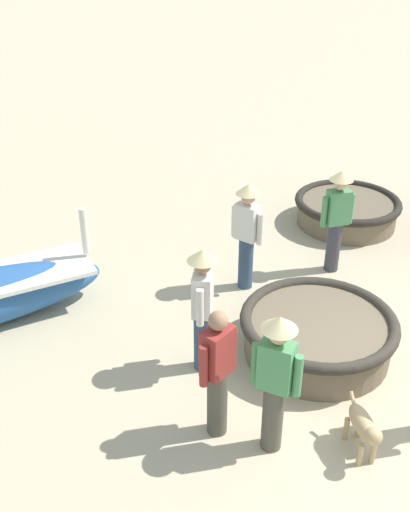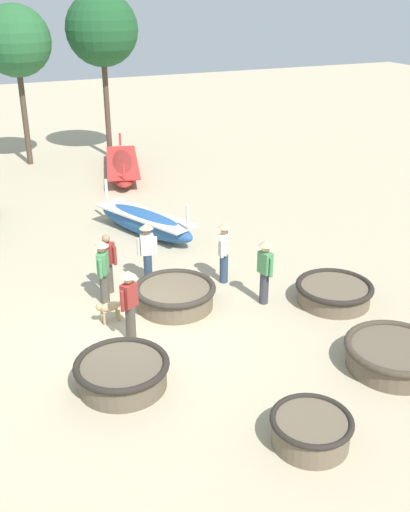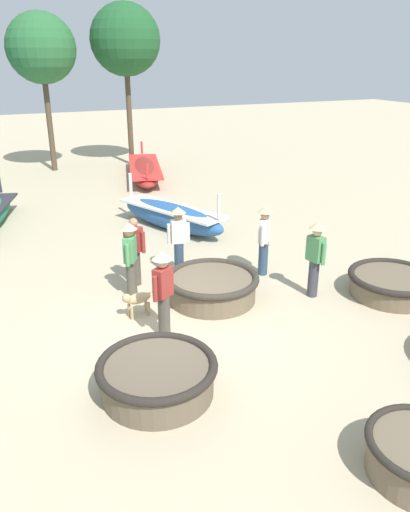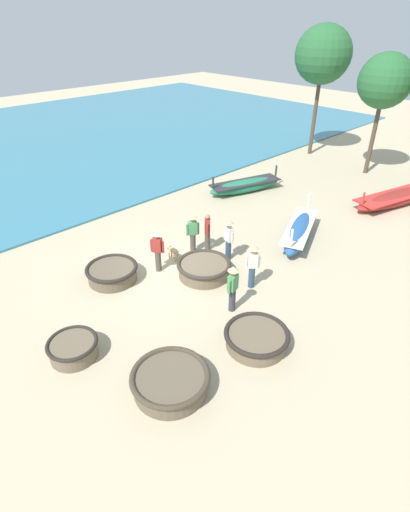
{
  "view_description": "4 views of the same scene",
  "coord_description": "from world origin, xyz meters",
  "px_view_note": "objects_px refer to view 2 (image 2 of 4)",
  "views": [
    {
      "loc": [
        -4.76,
        2.74,
        4.9
      ],
      "look_at": [
        2.11,
        2.28,
        0.98
      ],
      "focal_mm": 42.0,
      "sensor_mm": 36.0,
      "label": 1
    },
    {
      "loc": [
        -3.27,
        -11.07,
        7.13
      ],
      "look_at": [
        2.33,
        1.6,
        0.85
      ],
      "focal_mm": 42.0,
      "sensor_mm": 36.0,
      "label": 2
    },
    {
      "loc": [
        -2.75,
        -7.74,
        4.85
      ],
      "look_at": [
        1.39,
        1.63,
        0.7
      ],
      "focal_mm": 35.0,
      "sensor_mm": 36.0,
      "label": 3
    },
    {
      "loc": [
        9.98,
        -7.44,
        8.3
      ],
      "look_at": [
        1.31,
        0.89,
        0.88
      ],
      "focal_mm": 28.0,
      "sensor_mm": 36.0,
      "label": 4
    }
  ],
  "objects_px": {
    "coracle_front_right": "(122,372)",
    "tree_leftmost": "(16,42)",
    "fisherman_hauling": "(129,301)",
    "fisherman_with_hat": "(108,262)",
    "long_boat_white_hull": "(122,166)",
    "coracle_beside_post": "(175,295)",
    "fisherman_by_coracle": "(265,268)",
    "tree_left_mid": "(102,30)",
    "fisherman_standing_left": "(103,268)",
    "coracle_front_left": "(311,429)",
    "fisherman_crouching": "(147,249)",
    "coracle_upturned": "(334,292)",
    "dog": "(108,308)",
    "long_boat_red_hull": "(145,222)",
    "fisherman_standing_right": "(224,249)",
    "coracle_center": "(394,355)"
  },
  "relations": [
    {
      "from": "coracle_front_right",
      "to": "tree_leftmost",
      "type": "distance_m",
      "value": 17.74
    },
    {
      "from": "fisherman_hauling",
      "to": "fisherman_with_hat",
      "type": "distance_m",
      "value": 2.38
    },
    {
      "from": "long_boat_white_hull",
      "to": "coracle_beside_post",
      "type": "bearing_deg",
      "value": -100.41
    },
    {
      "from": "fisherman_by_coracle",
      "to": "tree_left_mid",
      "type": "height_order",
      "value": "tree_left_mid"
    },
    {
      "from": "fisherman_standing_left",
      "to": "fisherman_with_hat",
      "type": "height_order",
      "value": "fisherman_standing_left"
    },
    {
      "from": "coracle_front_left",
      "to": "fisherman_with_hat",
      "type": "distance_m",
      "value": 6.99
    },
    {
      "from": "coracle_front_right",
      "to": "fisherman_crouching",
      "type": "xyz_separation_m",
      "value": [
        1.91,
        4.03,
        0.65
      ]
    },
    {
      "from": "coracle_upturned",
      "to": "tree_leftmost",
      "type": "distance_m",
      "value": 17.28
    },
    {
      "from": "coracle_upturned",
      "to": "tree_leftmost",
      "type": "bearing_deg",
      "value": 106.85
    },
    {
      "from": "coracle_front_left",
      "to": "coracle_beside_post",
      "type": "xyz_separation_m",
      "value": [
        -0.37,
        5.4,
        0.02
      ]
    },
    {
      "from": "coracle_beside_post",
      "to": "tree_leftmost",
      "type": "bearing_deg",
      "value": 94.63
    },
    {
      "from": "fisherman_by_coracle",
      "to": "tree_left_mid",
      "type": "xyz_separation_m",
      "value": [
        0.33,
        15.09,
        4.47
      ]
    },
    {
      "from": "long_boat_white_hull",
      "to": "tree_leftmost",
      "type": "xyz_separation_m",
      "value": [
        -3.27,
        3.09,
        4.74
      ]
    },
    {
      "from": "coracle_front_left",
      "to": "dog",
      "type": "distance_m",
      "value": 5.69
    },
    {
      "from": "coracle_upturned",
      "to": "fisherman_by_coracle",
      "type": "bearing_deg",
      "value": 157.02
    },
    {
      "from": "fisherman_standing_left",
      "to": "long_boat_white_hull",
      "type": "bearing_deg",
      "value": 71.18
    },
    {
      "from": "long_boat_red_hull",
      "to": "fisherman_standing_right",
      "type": "relative_size",
      "value": 2.42
    },
    {
      "from": "fisherman_by_coracle",
      "to": "tree_left_mid",
      "type": "bearing_deg",
      "value": 88.74
    },
    {
      "from": "dog",
      "to": "long_boat_white_hull",
      "type": "bearing_deg",
      "value": 71.84
    },
    {
      "from": "coracle_center",
      "to": "fisherman_crouching",
      "type": "xyz_separation_m",
      "value": [
        -3.33,
        5.66,
        0.65
      ]
    },
    {
      "from": "coracle_center",
      "to": "long_boat_white_hull",
      "type": "height_order",
      "value": "long_boat_white_hull"
    },
    {
      "from": "fisherman_standing_left",
      "to": "dog",
      "type": "xyz_separation_m",
      "value": [
        -0.16,
        -0.91,
        -0.59
      ]
    },
    {
      "from": "coracle_front_left",
      "to": "tree_left_mid",
      "type": "xyz_separation_m",
      "value": [
        2.01,
        19.77,
        5.13
      ]
    },
    {
      "from": "coracle_front_right",
      "to": "long_boat_white_hull",
      "type": "relative_size",
      "value": 0.33
    },
    {
      "from": "coracle_upturned",
      "to": "dog",
      "type": "height_order",
      "value": "dog"
    },
    {
      "from": "coracle_upturned",
      "to": "coracle_beside_post",
      "type": "relative_size",
      "value": 0.95
    },
    {
      "from": "coracle_beside_post",
      "to": "fisherman_standing_right",
      "type": "xyz_separation_m",
      "value": [
        1.65,
        0.71,
        0.65
      ]
    },
    {
      "from": "coracle_front_right",
      "to": "fisherman_by_coracle",
      "type": "distance_m",
      "value": 4.58
    },
    {
      "from": "fisherman_hauling",
      "to": "tree_left_mid",
      "type": "relative_size",
      "value": 0.24
    },
    {
      "from": "coracle_center",
      "to": "fisherman_standing_right",
      "type": "relative_size",
      "value": 1.23
    },
    {
      "from": "coracle_front_left",
      "to": "coracle_upturned",
      "type": "relative_size",
      "value": 0.75
    },
    {
      "from": "coracle_center",
      "to": "tree_left_mid",
      "type": "xyz_separation_m",
      "value": [
        -0.76,
        18.56,
        5.12
      ]
    },
    {
      "from": "coracle_front_left",
      "to": "tree_leftmost",
      "type": "distance_m",
      "value": 20.52
    },
    {
      "from": "coracle_front_right",
      "to": "fisherman_standing_right",
      "type": "height_order",
      "value": "fisherman_standing_right"
    },
    {
      "from": "fisherman_crouching",
      "to": "tree_leftmost",
      "type": "relative_size",
      "value": 0.26
    },
    {
      "from": "long_boat_white_hull",
      "to": "fisherman_hauling",
      "type": "relative_size",
      "value": 3.42
    },
    {
      "from": "long_boat_red_hull",
      "to": "fisherman_standing_left",
      "type": "height_order",
      "value": "fisherman_standing_left"
    },
    {
      "from": "coracle_upturned",
      "to": "fisherman_hauling",
      "type": "distance_m",
      "value": 5.12
    },
    {
      "from": "coracle_front_left",
      "to": "tree_left_mid",
      "type": "height_order",
      "value": "tree_left_mid"
    },
    {
      "from": "fisherman_by_coracle",
      "to": "fisherman_standing_right",
      "type": "xyz_separation_m",
      "value": [
        -0.41,
        1.43,
        0.0
      ]
    },
    {
      "from": "coracle_beside_post",
      "to": "fisherman_with_hat",
      "type": "height_order",
      "value": "fisherman_with_hat"
    },
    {
      "from": "fisherman_standing_left",
      "to": "fisherman_with_hat",
      "type": "relative_size",
      "value": 1.06
    },
    {
      "from": "fisherman_standing_right",
      "to": "long_boat_white_hull",
      "type": "bearing_deg",
      "value": 87.59
    },
    {
      "from": "coracle_center",
      "to": "fisherman_with_hat",
      "type": "xyz_separation_m",
      "value": [
        -4.4,
        5.57,
        0.53
      ]
    },
    {
      "from": "fisherman_hauling",
      "to": "fisherman_crouching",
      "type": "distance_m",
      "value": 2.75
    },
    {
      "from": "coracle_center",
      "to": "fisherman_with_hat",
      "type": "relative_size",
      "value": 1.3
    },
    {
      "from": "long_boat_red_hull",
      "to": "coracle_center",
      "type": "bearing_deg",
      "value": -75.46
    },
    {
      "from": "long_boat_white_hull",
      "to": "fisherman_crouching",
      "type": "xyz_separation_m",
      "value": [
        -2.28,
        -9.94,
        0.63
      ]
    },
    {
      "from": "coracle_beside_post",
      "to": "tree_leftmost",
      "type": "height_order",
      "value": "tree_leftmost"
    },
    {
      "from": "fisherman_standing_right",
      "to": "coracle_front_right",
      "type": "bearing_deg",
      "value": -138.79
    }
  ]
}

